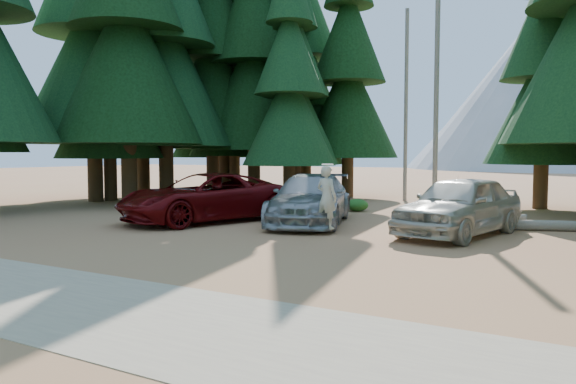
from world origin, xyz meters
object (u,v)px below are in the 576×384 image
Objects in this scene: log_right at (543,225)px; red_pickup at (204,197)px; silver_minivan_center at (310,199)px; log_left at (266,209)px; frisbee_player at (327,197)px; silver_minivan_right at (459,205)px; log_mid at (478,216)px.

red_pickup is at bearing 178.21° from log_right.
log_left is at bearing 127.94° from silver_minivan_center.
red_pickup is 1.19× the size of log_right.
frisbee_player is 6.64m from log_left.
silver_minivan_center is 7.72m from log_right.
silver_minivan_right is at bearing -141.13° from frisbee_player.
silver_minivan_center is 6.61m from log_mid.
frisbee_player is (1.69, -2.15, 0.29)m from silver_minivan_center.
frisbee_player reaches higher than log_mid.
silver_minivan_right is at bearing 26.55° from red_pickup.
log_right is (11.02, 3.59, -0.72)m from red_pickup.
red_pickup is 1.34× the size of log_left.
log_mid is 3.29m from log_right.
log_mid is (-0.35, 4.61, -0.78)m from silver_minivan_right.
red_pickup is 1.89× the size of log_mid.
silver_minivan_right is at bearing -8.35° from log_left.
silver_minivan_center is at bearing -40.79° from frisbee_player.
silver_minivan_center is 2.75m from frisbee_player.
red_pickup reaches higher than log_left.
silver_minivan_center is at bearing 40.40° from red_pickup.
silver_minivan_center is 1.77× the size of log_mid.
log_left reaches higher than log_mid.
frisbee_player reaches higher than red_pickup.
log_left is at bearing 160.10° from log_right.
frisbee_player is at bearing -69.97° from silver_minivan_center.
log_left is 1.41× the size of log_mid.
red_pickup reaches higher than log_mid.
silver_minivan_right is (8.91, 1.17, 0.03)m from red_pickup.
log_mid is at bearing -105.47° from frisbee_player.
silver_minivan_right is at bearing -88.46° from log_mid.
red_pickup is at bearing 3.24° from frisbee_player.
silver_minivan_right reaches higher than log_mid.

